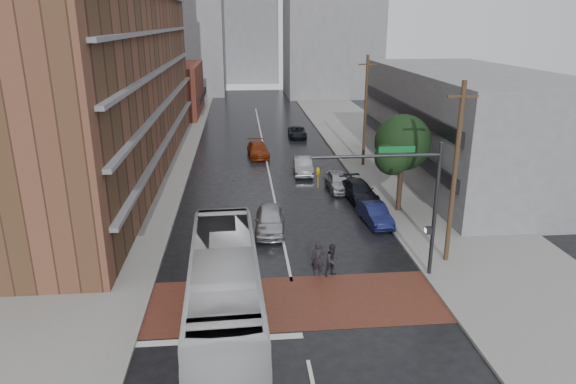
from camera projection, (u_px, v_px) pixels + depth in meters
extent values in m
plane|color=black|center=(297.00, 307.00, 24.13)|extent=(160.00, 160.00, 0.00)
cube|color=brown|center=(296.00, 302.00, 24.59)|extent=(14.00, 5.00, 0.02)
cube|color=gray|center=(141.00, 168.00, 46.69)|extent=(9.00, 90.00, 0.15)
cube|color=gray|center=(388.00, 162.00, 48.72)|extent=(9.00, 90.00, 0.15)
cube|color=brown|center=(92.00, 5.00, 41.10)|extent=(10.00, 44.00, 28.00)
cube|color=brown|center=(172.00, 90.00, 72.94)|extent=(8.00, 16.00, 7.00)
cube|color=gray|center=(466.00, 125.00, 43.04)|extent=(11.00, 26.00, 9.00)
cube|color=gray|center=(172.00, 2.00, 91.45)|extent=(18.00, 16.00, 32.00)
cube|color=gray|center=(249.00, 25.00, 110.01)|extent=(12.00, 10.00, 24.00)
cylinder|color=#332319|center=(400.00, 185.00, 35.57)|extent=(0.36, 0.36, 4.00)
sphere|color=black|center=(403.00, 142.00, 34.62)|extent=(3.80, 3.80, 3.80)
sphere|color=black|center=(392.00, 157.00, 34.04)|extent=(2.40, 2.40, 2.40)
sphere|color=black|center=(410.00, 148.00, 35.64)|extent=(2.60, 2.60, 2.60)
cylinder|color=#2D2D33|center=(435.00, 212.00, 25.99)|extent=(0.20, 0.20, 7.20)
cylinder|color=#2D2D33|center=(376.00, 156.00, 24.75)|extent=(6.40, 0.16, 0.16)
imported|color=gold|center=(319.00, 177.00, 24.82)|extent=(0.20, 0.16, 1.00)
cube|color=#0C5926|center=(397.00, 150.00, 24.75)|extent=(1.80, 0.05, 0.30)
cube|color=#2D2D33|center=(428.00, 230.00, 26.29)|extent=(0.30, 0.30, 0.35)
cylinder|color=#473321|center=(454.00, 176.00, 27.09)|extent=(0.26, 0.26, 10.00)
cube|color=#473321|center=(463.00, 96.00, 25.76)|extent=(1.60, 0.12, 0.12)
cylinder|color=#473321|center=(365.00, 112.00, 45.98)|extent=(0.26, 0.26, 10.00)
cube|color=#473321|center=(368.00, 64.00, 44.65)|extent=(1.60, 0.12, 0.12)
imported|color=silver|center=(225.00, 288.00, 22.33)|extent=(3.37, 12.77, 3.53)
imported|color=black|center=(318.00, 259.00, 26.78)|extent=(0.81, 0.67, 1.93)
imported|color=black|center=(333.00, 260.00, 26.87)|extent=(1.05, 0.94, 1.77)
imported|color=#B5B7BE|center=(270.00, 220.00, 32.58)|extent=(2.16, 4.74, 1.58)
imported|color=#A4A5AC|center=(303.00, 166.00, 44.96)|extent=(1.73, 4.49, 1.46)
imported|color=maroon|center=(258.00, 149.00, 50.80)|extent=(2.28, 4.85, 1.37)
imported|color=black|center=(297.00, 132.00, 59.06)|extent=(2.13, 4.37, 1.19)
imported|color=#131945|center=(375.00, 214.00, 33.91)|extent=(1.75, 4.14, 1.33)
imported|color=black|center=(359.00, 191.00, 38.46)|extent=(2.56, 5.01, 1.39)
imported|color=#A3A7AB|center=(338.00, 181.00, 40.66)|extent=(1.76, 4.29, 1.46)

